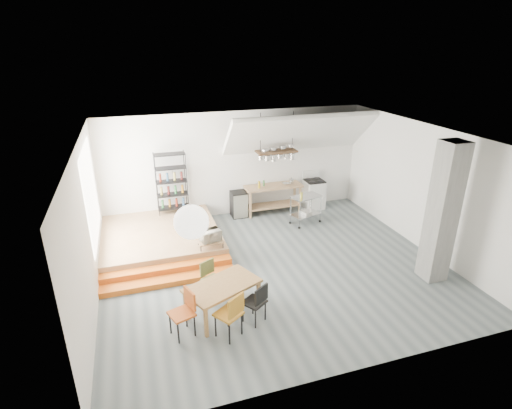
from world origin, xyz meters
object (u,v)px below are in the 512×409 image
object	(u,v)px
dining_table	(222,288)
rolling_cart	(306,206)
mini_fridge	(239,204)
stove	(314,193)

from	to	relation	value
dining_table	rolling_cart	size ratio (longest dim) A/B	1.67
mini_fridge	rolling_cart	bearing A→B (deg)	-32.26
rolling_cart	mini_fridge	distance (m)	2.08
rolling_cart	mini_fridge	size ratio (longest dim) A/B	1.22
stove	dining_table	bearing A→B (deg)	-132.16
dining_table	rolling_cart	xyz separation A→B (m)	(3.34, 3.46, -0.04)
dining_table	mini_fridge	distance (m)	4.84
stove	rolling_cart	distance (m)	1.31
stove	mini_fridge	xyz separation A→B (m)	(-2.51, 0.04, -0.08)
rolling_cart	mini_fridge	bearing A→B (deg)	130.82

